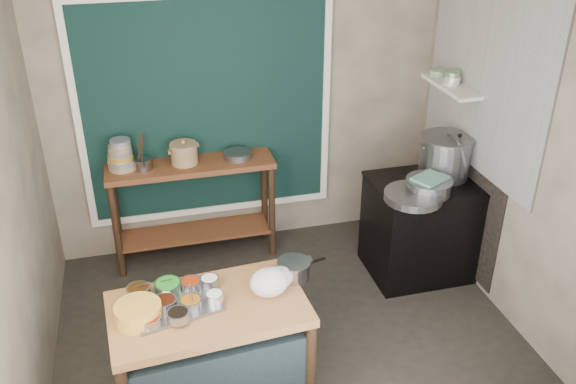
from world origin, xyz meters
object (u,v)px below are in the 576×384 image
object	(u,v)px
condiment_tray	(175,305)
utensil_cup	(143,163)
back_counter	(194,211)
stock_pot	(445,156)
yellow_basin	(138,313)
prep_table	(211,350)
stove_block	(422,229)
steamer	(429,186)
saucepan	(294,269)
ceramic_crock	(184,154)

from	to	relation	value
condiment_tray	utensil_cup	xyz separation A→B (m)	(-0.10, 1.67, 0.24)
back_counter	stock_pot	distance (m)	2.26
yellow_basin	condiment_tray	bearing A→B (deg)	19.42
back_counter	condiment_tray	distance (m)	1.73
condiment_tray	yellow_basin	size ratio (longest dim) A/B	1.86
prep_table	utensil_cup	distance (m)	1.85
stove_block	condiment_tray	size ratio (longest dim) A/B	1.67
prep_table	stock_pot	bearing A→B (deg)	22.38
prep_table	utensil_cup	xyz separation A→B (m)	(-0.30, 1.72, 0.63)
yellow_basin	steamer	world-z (taller)	steamer
condiment_tray	steamer	size ratio (longest dim) A/B	1.41
back_counter	stove_block	xyz separation A→B (m)	(1.90, -0.73, -0.05)
steamer	saucepan	bearing A→B (deg)	-153.11
back_counter	utensil_cup	bearing A→B (deg)	-178.49
stock_pot	yellow_basin	bearing A→B (deg)	-156.83
prep_table	condiment_tray	distance (m)	0.44
ceramic_crock	condiment_tray	bearing A→B (deg)	-98.62
prep_table	ceramic_crock	size ratio (longest dim) A/B	5.05
saucepan	utensil_cup	xyz separation A→B (m)	(-0.91, 1.56, 0.19)
condiment_tray	prep_table	bearing A→B (deg)	-13.15
stove_block	saucepan	world-z (taller)	saucepan
utensil_cup	ceramic_crock	size ratio (longest dim) A/B	0.68
yellow_basin	back_counter	bearing A→B (deg)	73.25
steamer	condiment_tray	bearing A→B (deg)	-159.94
condiment_tray	ceramic_crock	distance (m)	1.73
back_counter	steamer	xyz separation A→B (m)	(1.82, -0.91, 0.47)
utensil_cup	ceramic_crock	world-z (taller)	ceramic_crock
stock_pot	prep_table	bearing A→B (deg)	-153.58
prep_table	utensil_cup	bearing A→B (deg)	95.88
condiment_tray	utensil_cup	bearing A→B (deg)	93.39
stove_block	stock_pot	world-z (taller)	stock_pot
prep_table	stock_pot	distance (m)	2.53
prep_table	utensil_cup	world-z (taller)	utensil_cup
prep_table	yellow_basin	world-z (taller)	yellow_basin
stove_block	utensil_cup	bearing A→B (deg)	162.63
utensil_cup	condiment_tray	bearing A→B (deg)	-86.61
saucepan	prep_table	bearing A→B (deg)	-179.63
saucepan	steamer	bearing A→B (deg)	12.81
utensil_cup	steamer	xyz separation A→B (m)	(2.22, -0.90, -0.06)
condiment_tray	ceramic_crock	size ratio (longest dim) A/B	2.18
stove_block	steamer	world-z (taller)	steamer
prep_table	condiment_tray	xyz separation A→B (m)	(-0.20, 0.05, 0.39)
ceramic_crock	saucepan	bearing A→B (deg)	-70.78
back_counter	steamer	world-z (taller)	steamer
condiment_tray	back_counter	bearing A→B (deg)	79.83
ceramic_crock	stove_block	bearing A→B (deg)	-20.92
back_counter	yellow_basin	world-z (taller)	back_counter
condiment_tray	yellow_basin	bearing A→B (deg)	-160.58
stove_block	steamer	size ratio (longest dim) A/B	2.35
prep_table	stove_block	distance (m)	2.24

